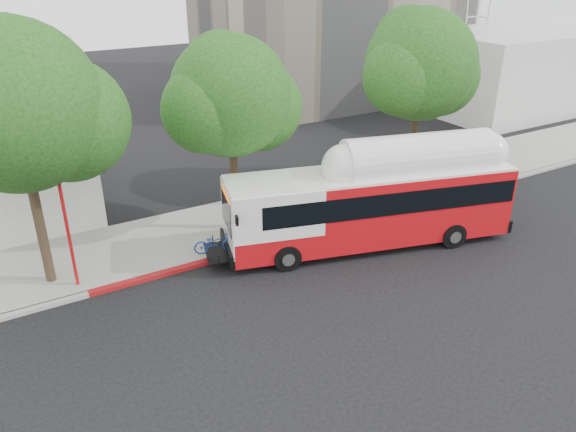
# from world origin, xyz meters

# --- Properties ---
(ground) EXTENTS (120.00, 120.00, 0.00)m
(ground) POSITION_xyz_m (0.00, 0.00, 0.00)
(ground) COLOR black
(ground) RESTS_ON ground
(sidewalk) EXTENTS (60.00, 5.00, 0.15)m
(sidewalk) POSITION_xyz_m (0.00, 6.50, 0.07)
(sidewalk) COLOR gray
(sidewalk) RESTS_ON ground
(curb_strip) EXTENTS (60.00, 0.30, 0.15)m
(curb_strip) POSITION_xyz_m (0.00, 3.90, 0.07)
(curb_strip) COLOR gray
(curb_strip) RESTS_ON ground
(red_curb_segment) EXTENTS (10.00, 0.32, 0.16)m
(red_curb_segment) POSITION_xyz_m (-3.00, 3.90, 0.08)
(red_curb_segment) COLOR maroon
(red_curb_segment) RESTS_ON ground
(street_tree_left) EXTENTS (6.67, 5.80, 9.74)m
(street_tree_left) POSITION_xyz_m (-8.53, 5.56, 6.60)
(street_tree_left) COLOR #2D2116
(street_tree_left) RESTS_ON ground
(street_tree_mid) EXTENTS (5.75, 5.00, 8.62)m
(street_tree_mid) POSITION_xyz_m (-0.59, 6.06, 5.91)
(street_tree_mid) COLOR #2D2116
(street_tree_mid) RESTS_ON ground
(street_tree_right) EXTENTS (6.21, 5.40, 9.18)m
(street_tree_right) POSITION_xyz_m (9.44, 5.86, 6.26)
(street_tree_right) COLOR #2D2116
(street_tree_right) RESTS_ON ground
(horizon_block) EXTENTS (20.00, 12.00, 6.00)m
(horizon_block) POSITION_xyz_m (30.00, 16.00, 3.00)
(horizon_block) COLOR silver
(horizon_block) RESTS_ON ground
(transit_bus) EXTENTS (13.04, 5.64, 3.82)m
(transit_bus) POSITION_xyz_m (3.40, 1.93, 1.78)
(transit_bus) COLOR red
(transit_bus) RESTS_ON ground
(signal_pole) EXTENTS (0.13, 0.43, 4.49)m
(signal_pole) POSITION_xyz_m (-8.20, 4.66, 2.30)
(signal_pole) COLOR red
(signal_pole) RESTS_ON ground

